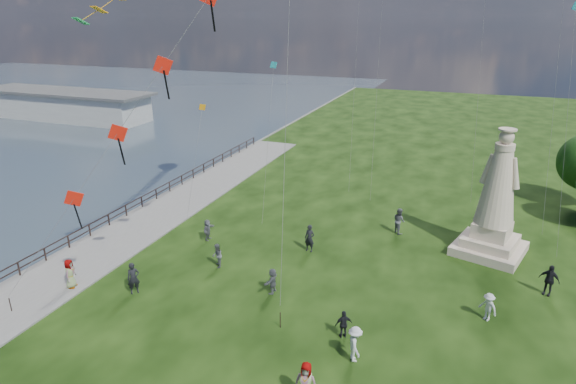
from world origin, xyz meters
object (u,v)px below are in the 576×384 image
at_px(person_6, 310,238).
at_px(person_8, 488,307).
at_px(person_4, 306,383).
at_px(person_2, 355,344).
at_px(person_5, 208,230).
at_px(lamppost, 485,206).
at_px(pier_pavilion, 64,104).
at_px(person_0, 133,278).
at_px(person_7, 399,221).
at_px(person_10, 70,275).
at_px(statue, 495,208).
at_px(person_3, 344,324).
at_px(person_9, 549,280).
at_px(person_1, 217,256).
at_px(person_11, 273,281).

relative_size(person_6, person_8, 1.20).
bearing_deg(person_4, person_2, 64.25).
xyz_separation_m(person_4, person_5, (-11.52, 12.00, -0.18)).
relative_size(lamppost, person_6, 2.41).
xyz_separation_m(pier_pavilion, person_0, (43.44, -38.97, -0.89)).
bearing_deg(person_4, person_5, 129.68).
distance_m(person_7, person_10, 22.18).
bearing_deg(statue, person_0, -130.24).
bearing_deg(lamppost, person_3, -116.73).
height_order(statue, person_5, statue).
bearing_deg(person_10, person_0, -93.69).
relative_size(person_3, person_6, 0.79).
distance_m(person_0, person_6, 11.55).
height_order(person_0, person_8, person_0).
height_order(person_3, person_9, person_9).
height_order(person_2, person_6, person_6).
bearing_deg(person_10, person_6, -67.97).
xyz_separation_m(lamppost, person_7, (-5.58, 1.07, -2.34)).
relative_size(statue, person_7, 4.42).
bearing_deg(pier_pavilion, lamppost, -23.02).
bearing_deg(person_1, person_6, 103.15).
bearing_deg(pier_pavilion, person_1, -36.68).
distance_m(statue, lamppost, 0.63).
height_order(pier_pavilion, person_8, pier_pavilion).
bearing_deg(person_8, person_3, -111.66).
bearing_deg(person_1, pier_pavilion, -154.99).
bearing_deg(person_10, person_8, -94.29).
height_order(person_6, person_9, person_6).
xyz_separation_m(person_1, person_9, (19.19, 3.94, 0.15)).
relative_size(pier_pavilion, person_5, 19.57).
bearing_deg(person_8, person_9, 86.86).
height_order(statue, person_10, statue).
relative_size(person_0, person_4, 1.00).
xyz_separation_m(person_5, person_11, (7.01, -4.79, -0.00)).
bearing_deg(person_4, lamppost, 64.76).
bearing_deg(person_4, person_10, 163.65).
bearing_deg(person_5, person_1, -146.40).
xyz_separation_m(lamppost, person_4, (-6.55, -16.98, -2.35)).
bearing_deg(person_0, person_1, 10.15).
xyz_separation_m(person_0, person_9, (22.17, 8.34, -0.01)).
distance_m(lamppost, person_3, 14.00).
xyz_separation_m(person_1, person_4, (8.95, -8.72, 0.16)).
bearing_deg(person_1, person_0, -62.38).
bearing_deg(person_0, person_8, -32.50).
height_order(person_6, person_11, person_6).
relative_size(person_3, person_9, 0.79).
height_order(person_6, person_7, person_7).
bearing_deg(person_6, person_0, -126.15).
xyz_separation_m(lamppost, person_11, (-11.06, -9.77, -2.54)).
relative_size(person_2, person_9, 0.94).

